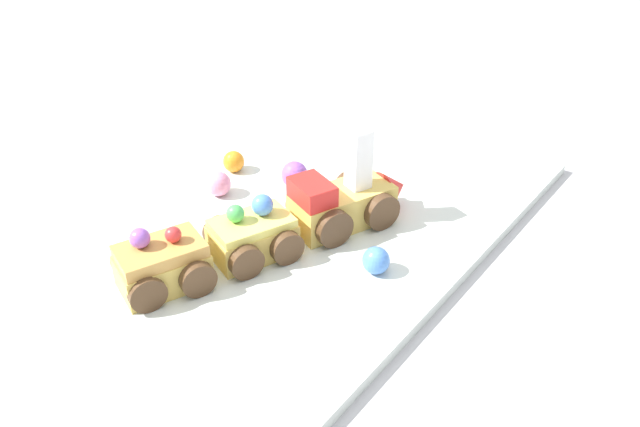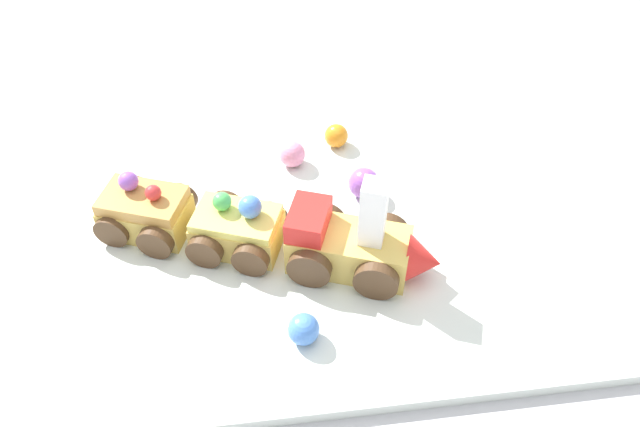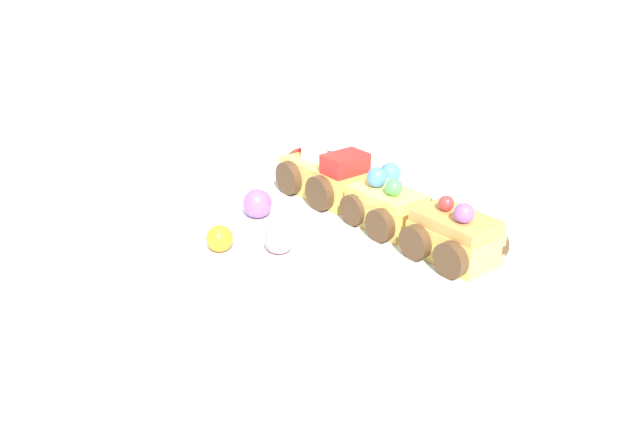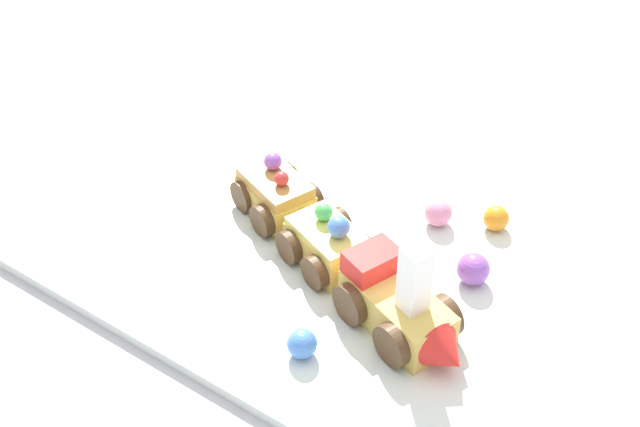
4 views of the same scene
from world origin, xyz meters
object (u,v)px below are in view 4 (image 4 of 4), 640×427
object	(u,v)px
cake_car_caramel	(276,195)
gumball_pink	(438,213)
cake_train_locomotive	(403,310)
gumball_blue	(302,344)
gumball_purple	(473,269)
gumball_orange	(496,218)
cake_car_lemon	(328,244)

from	to	relation	value
cake_car_caramel	gumball_pink	size ratio (longest dim) A/B	3.39
cake_train_locomotive	gumball_pink	world-z (taller)	cake_train_locomotive
cake_train_locomotive	gumball_blue	size ratio (longest dim) A/B	5.38
gumball_purple	cake_car_caramel	bearing A→B (deg)	-174.27
gumball_orange	cake_car_caramel	bearing A→B (deg)	-152.25
gumball_blue	gumball_purple	distance (m)	0.18
cake_train_locomotive	cake_car_lemon	xyz separation A→B (m)	(-0.11, 0.04, -0.01)
cake_car_caramel	gumball_orange	world-z (taller)	cake_car_caramel
cake_car_lemon	gumball_pink	xyz separation A→B (m)	(0.06, 0.11, -0.01)
cake_train_locomotive	gumball_purple	world-z (taller)	cake_train_locomotive
cake_train_locomotive	gumball_purple	bearing A→B (deg)	97.25
cake_car_caramel	gumball_blue	bearing A→B (deg)	-26.37
cake_train_locomotive	gumball_purple	size ratio (longest dim) A/B	4.56
cake_car_lemon	cake_car_caramel	bearing A→B (deg)	-179.96
gumball_pink	gumball_purple	distance (m)	0.09
gumball_orange	gumball_purple	world-z (taller)	gumball_purple
cake_train_locomotive	gumball_pink	xyz separation A→B (m)	(-0.05, 0.15, -0.01)
cake_car_lemon	gumball_blue	xyz separation A→B (m)	(0.05, -0.11, -0.01)
cake_car_lemon	gumball_blue	bearing A→B (deg)	-45.92
cake_train_locomotive	gumball_purple	distance (m)	0.10
cake_car_lemon	gumball_purple	size ratio (longest dim) A/B	3.07
cake_train_locomotive	cake_car_caramel	xyz separation A→B (m)	(-0.19, 0.07, -0.00)
gumball_blue	gumball_orange	bearing A→B (deg)	75.83
cake_train_locomotive	gumball_purple	xyz separation A→B (m)	(0.02, 0.09, -0.01)
cake_car_lemon	gumball_pink	distance (m)	0.13
gumball_orange	gumball_pink	xyz separation A→B (m)	(-0.05, -0.03, 0.00)
cake_train_locomotive	gumball_orange	distance (m)	0.18
cake_car_caramel	gumball_pink	bearing A→B (deg)	48.23
gumball_pink	gumball_purple	xyz separation A→B (m)	(0.07, -0.06, 0.00)
gumball_pink	cake_car_lemon	bearing A→B (deg)	-118.86
cake_car_lemon	gumball_pink	bearing A→B (deg)	81.46
cake_train_locomotive	cake_car_lemon	distance (m)	0.11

